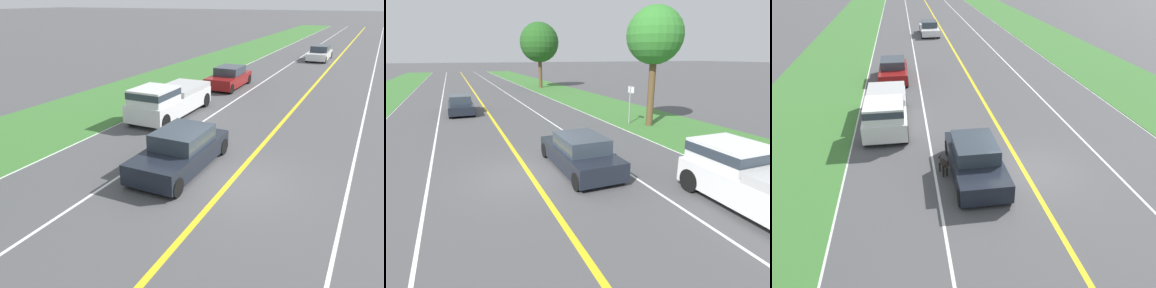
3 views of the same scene
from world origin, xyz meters
TOP-DOWN VIEW (x-y plane):
  - ground_plane at (0.00, 0.00)m, footprint 400.00×400.00m
  - centre_divider_line at (0.00, 0.00)m, footprint 0.18×160.00m
  - lane_edge_line_right at (7.00, 0.00)m, footprint 0.14×160.00m
  - lane_dash_same_dir at (3.50, 0.00)m, footprint 0.10×160.00m
  - lane_dash_oncoming at (-3.50, 0.00)m, footprint 0.10×160.00m
  - grass_verge_right at (10.00, 0.00)m, footprint 6.00×160.00m
  - ego_car at (1.96, -0.11)m, footprint 1.88×4.52m
  - dog at (3.15, -0.27)m, footprint 0.39×1.12m
  - pickup_truck at (5.43, -5.34)m, footprint 2.03×5.55m
  - car_trailing_near at (5.15, -13.05)m, footprint 1.87×4.28m
  - car_trailing_mid at (1.56, -28.31)m, footprint 1.85×4.77m

SIDE VIEW (x-z plane):
  - ground_plane at x=0.00m, z-range 0.00..0.00m
  - centre_divider_line at x=0.00m, z-range 0.00..0.01m
  - lane_edge_line_right at x=7.00m, z-range 0.00..0.01m
  - lane_dash_same_dir at x=3.50m, z-range 0.00..0.01m
  - lane_dash_oncoming at x=-3.50m, z-range 0.00..0.01m
  - grass_verge_right at x=10.00m, z-range 0.00..0.03m
  - dog at x=3.15m, z-range 0.10..0.89m
  - car_trailing_mid at x=1.56m, z-range -0.05..1.31m
  - car_trailing_near at x=5.15m, z-range -0.05..1.32m
  - ego_car at x=1.96m, z-range -0.05..1.35m
  - pickup_truck at x=5.43m, z-range 0.02..1.75m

